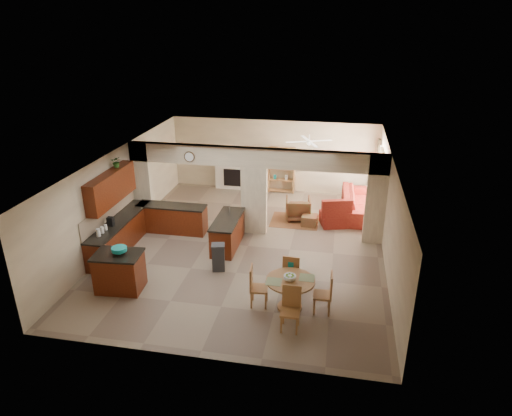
% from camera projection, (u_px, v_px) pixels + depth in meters
% --- Properties ---
extents(floor, '(10.00, 10.00, 0.00)m').
position_uv_depth(floor, '(248.00, 246.00, 13.84)').
color(floor, '#806E58').
rests_on(floor, ground).
extents(ceiling, '(10.00, 10.00, 0.00)m').
position_uv_depth(ceiling, '(247.00, 157.00, 12.75)').
color(ceiling, white).
rests_on(ceiling, wall_back).
extents(wall_back, '(8.00, 0.00, 8.00)m').
position_uv_depth(wall_back, '(273.00, 156.00, 17.82)').
color(wall_back, beige).
rests_on(wall_back, floor).
extents(wall_front, '(8.00, 0.00, 8.00)m').
position_uv_depth(wall_front, '(195.00, 300.00, 8.76)').
color(wall_front, beige).
rests_on(wall_front, floor).
extents(wall_left, '(0.00, 10.00, 10.00)m').
position_uv_depth(wall_left, '(120.00, 194.00, 13.98)').
color(wall_left, beige).
rests_on(wall_left, floor).
extents(wall_right, '(0.00, 10.00, 10.00)m').
position_uv_depth(wall_right, '(389.00, 213.00, 12.61)').
color(wall_right, beige).
rests_on(wall_right, floor).
extents(partition_left_pier, '(0.60, 0.25, 2.80)m').
position_uv_depth(partition_left_pier, '(143.00, 184.00, 14.83)').
color(partition_left_pier, beige).
rests_on(partition_left_pier, floor).
extents(partition_center_pier, '(0.80, 0.25, 2.20)m').
position_uv_depth(partition_center_pier, '(254.00, 200.00, 14.32)').
color(partition_center_pier, beige).
rests_on(partition_center_pier, floor).
extents(partition_right_pier, '(0.60, 0.25, 2.80)m').
position_uv_depth(partition_right_pier, '(376.00, 200.00, 13.57)').
color(partition_right_pier, beige).
rests_on(partition_right_pier, floor).
extents(partition_header, '(8.00, 0.25, 0.60)m').
position_uv_depth(partition_header, '(254.00, 157.00, 13.77)').
color(partition_header, beige).
rests_on(partition_header, partition_center_pier).
extents(kitchen_counter, '(2.52, 3.29, 1.48)m').
position_uv_depth(kitchen_counter, '(142.00, 227.00, 13.99)').
color(kitchen_counter, '#3A1106').
rests_on(kitchen_counter, floor).
extents(upper_cabinets, '(0.35, 2.40, 0.90)m').
position_uv_depth(upper_cabinets, '(111.00, 187.00, 13.02)').
color(upper_cabinets, '#3A1106').
rests_on(upper_cabinets, wall_left).
extents(peninsula, '(0.70, 1.85, 0.91)m').
position_uv_depth(peninsula, '(228.00, 232.00, 13.66)').
color(peninsula, '#3A1106').
rests_on(peninsula, floor).
extents(wall_clock, '(0.34, 0.03, 0.34)m').
position_uv_depth(wall_clock, '(189.00, 157.00, 14.00)').
color(wall_clock, '#463017').
rests_on(wall_clock, partition_header).
extents(rug, '(1.60, 1.30, 0.01)m').
position_uv_depth(rug, '(295.00, 221.00, 15.53)').
color(rug, brown).
rests_on(rug, floor).
extents(fireplace, '(1.60, 0.35, 1.20)m').
position_uv_depth(fireplace, '(233.00, 174.00, 18.25)').
color(fireplace, white).
rests_on(fireplace, floor).
extents(shelving_unit, '(1.00, 0.32, 1.80)m').
position_uv_depth(shelving_unit, '(281.00, 170.00, 17.79)').
color(shelving_unit, olive).
rests_on(shelving_unit, floor).
extents(window_a, '(0.02, 0.90, 1.90)m').
position_uv_depth(window_a, '(382.00, 191.00, 14.78)').
color(window_a, white).
rests_on(window_a, wall_right).
extents(window_b, '(0.02, 0.90, 1.90)m').
position_uv_depth(window_b, '(379.00, 175.00, 16.32)').
color(window_b, white).
rests_on(window_b, wall_right).
extents(glazed_door, '(0.02, 0.70, 2.10)m').
position_uv_depth(glazed_door, '(380.00, 187.00, 15.60)').
color(glazed_door, white).
rests_on(glazed_door, wall_right).
extents(drape_a_left, '(0.10, 0.28, 2.30)m').
position_uv_depth(drape_a_left, '(382.00, 198.00, 14.24)').
color(drape_a_left, '#421D1A').
rests_on(drape_a_left, wall_right).
extents(drape_a_right, '(0.10, 0.28, 2.30)m').
position_uv_depth(drape_a_right, '(379.00, 185.00, 15.33)').
color(drape_a_right, '#421D1A').
rests_on(drape_a_right, wall_right).
extents(drape_b_left, '(0.10, 0.28, 2.30)m').
position_uv_depth(drape_b_left, '(379.00, 180.00, 15.78)').
color(drape_b_left, '#421D1A').
rests_on(drape_b_left, wall_right).
extents(drape_b_right, '(0.10, 0.28, 2.30)m').
position_uv_depth(drape_b_right, '(377.00, 170.00, 16.87)').
color(drape_b_right, '#421D1A').
rests_on(drape_b_right, wall_right).
extents(ceiling_fan, '(1.00, 1.00, 0.10)m').
position_uv_depth(ceiling_fan, '(309.00, 141.00, 15.30)').
color(ceiling_fan, white).
rests_on(ceiling_fan, ceiling).
extents(kitchen_island, '(1.22, 0.91, 1.01)m').
position_uv_depth(kitchen_island, '(119.00, 271.00, 11.47)').
color(kitchen_island, '#3A1106').
rests_on(kitchen_island, floor).
extents(teal_bowl, '(0.37, 0.37, 0.18)m').
position_uv_depth(teal_bowl, '(119.00, 251.00, 11.25)').
color(teal_bowl, teal).
rests_on(teal_bowl, kitchen_island).
extents(trash_can, '(0.39, 0.36, 0.71)m').
position_uv_depth(trash_can, '(218.00, 258.00, 12.40)').
color(trash_can, '#2A2B2D').
rests_on(trash_can, floor).
extents(dining_table, '(1.15, 1.15, 0.79)m').
position_uv_depth(dining_table, '(290.00, 290.00, 10.69)').
color(dining_table, olive).
rests_on(dining_table, floor).
extents(fruit_bowl, '(0.29, 0.29, 0.15)m').
position_uv_depth(fruit_bowl, '(290.00, 278.00, 10.52)').
color(fruit_bowl, '#66A623').
rests_on(fruit_bowl, dining_table).
extents(sofa, '(2.79, 1.15, 0.81)m').
position_uv_depth(sofa, '(358.00, 203.00, 15.96)').
color(sofa, maroon).
rests_on(sofa, floor).
extents(chaise, '(1.18, 1.06, 0.40)m').
position_uv_depth(chaise, '(336.00, 219.00, 15.20)').
color(chaise, maroon).
rests_on(chaise, floor).
extents(armchair, '(0.93, 0.95, 0.76)m').
position_uv_depth(armchair, '(298.00, 208.00, 15.55)').
color(armchair, maroon).
rests_on(armchair, floor).
extents(ottoman, '(0.53, 0.53, 0.35)m').
position_uv_depth(ottoman, '(309.00, 220.00, 15.15)').
color(ottoman, maroon).
rests_on(ottoman, floor).
extents(plant, '(0.36, 0.33, 0.34)m').
position_uv_depth(plant, '(116.00, 162.00, 13.23)').
color(plant, '#1D4F15').
rests_on(plant, upper_cabinets).
extents(chair_north, '(0.45, 0.45, 1.02)m').
position_uv_depth(chair_north, '(291.00, 271.00, 11.37)').
color(chair_north, olive).
rests_on(chair_north, floor).
extents(chair_east, '(0.44, 0.44, 1.02)m').
position_uv_depth(chair_east, '(326.00, 292.00, 10.54)').
color(chair_east, olive).
rests_on(chair_east, floor).
extents(chair_south, '(0.42, 0.43, 1.02)m').
position_uv_depth(chair_south, '(291.00, 306.00, 10.02)').
color(chair_south, olive).
rests_on(chair_south, floor).
extents(chair_west, '(0.46, 0.46, 1.02)m').
position_uv_depth(chair_west, '(256.00, 285.00, 10.82)').
color(chair_west, olive).
rests_on(chair_west, floor).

